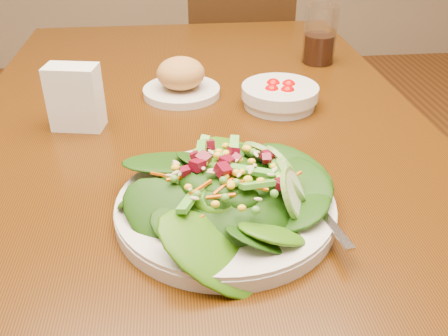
# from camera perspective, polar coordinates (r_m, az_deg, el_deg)

# --- Properties ---
(dining_table) EXTENTS (0.90, 1.40, 0.75)m
(dining_table) POSITION_cam_1_polar(r_m,az_deg,el_deg) (1.02, -2.98, 0.17)
(dining_table) COLOR #442607
(dining_table) RESTS_ON ground_plane
(chair_far) EXTENTS (0.42, 0.43, 0.87)m
(chair_far) POSITION_cam_1_polar(r_m,az_deg,el_deg) (2.05, 1.67, 10.76)
(chair_far) COLOR black
(chair_far) RESTS_ON ground_plane
(salad_plate) EXTENTS (0.31, 0.31, 0.09)m
(salad_plate) POSITION_cam_1_polar(r_m,az_deg,el_deg) (0.69, 1.04, -3.16)
(salad_plate) COLOR silver
(salad_plate) RESTS_ON dining_table
(bread_plate) EXTENTS (0.16, 0.16, 0.08)m
(bread_plate) POSITION_cam_1_polar(r_m,az_deg,el_deg) (1.08, -4.93, 9.96)
(bread_plate) COLOR silver
(bread_plate) RESTS_ON dining_table
(tomato_bowl) EXTENTS (0.16, 0.16, 0.05)m
(tomato_bowl) POSITION_cam_1_polar(r_m,az_deg,el_deg) (1.03, 6.39, 8.26)
(tomato_bowl) COLOR silver
(tomato_bowl) RESTS_ON dining_table
(drinking_glass) EXTENTS (0.08, 0.08, 0.14)m
(drinking_glass) POSITION_cam_1_polar(r_m,az_deg,el_deg) (1.29, 10.87, 14.31)
(drinking_glass) COLOR silver
(drinking_glass) RESTS_ON dining_table
(napkin_holder) EXTENTS (0.10, 0.07, 0.12)m
(napkin_holder) POSITION_cam_1_polar(r_m,az_deg,el_deg) (0.96, -16.68, 7.91)
(napkin_holder) COLOR white
(napkin_holder) RESTS_ON dining_table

